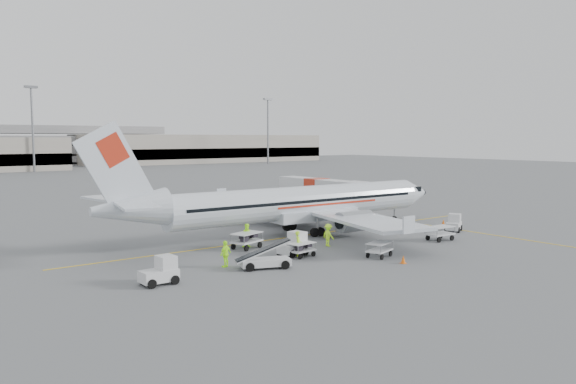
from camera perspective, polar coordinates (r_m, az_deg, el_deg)
name	(u,v)px	position (r m, az deg, el deg)	size (l,w,h in m)	color
ground	(301,236)	(50.62, 1.38, -4.46)	(360.00, 360.00, 0.00)	#56595B
stripe_lead	(301,236)	(50.62, 1.38, -4.45)	(44.00, 0.20, 0.01)	yellow
stripe_cross	(471,232)	(55.45, 18.11, -3.85)	(0.20, 20.00, 0.01)	yellow
terminal_east	(204,149)	(209.93, -8.57, 4.39)	(90.00, 26.00, 10.00)	gray
parking_garage	(66,143)	(206.68, -21.67, 4.60)	(62.00, 24.00, 14.00)	slate
mast_center	(33,130)	(161.02, -24.51, 5.79)	(3.20, 1.20, 22.00)	slate
mast_east	(268,132)	(192.32, -2.06, 6.14)	(3.20, 1.20, 22.00)	slate
aircraft	(303,180)	(51.27, 1.56, 1.19)	(35.56, 27.87, 9.80)	silver
jet_bridge	(317,196)	(65.10, 2.94, -0.41)	(2.94, 15.70, 4.12)	silver
belt_loader	(265,251)	(37.94, -2.31, -5.97)	(4.46, 1.67, 2.41)	silver
tug_fore	(454,223)	(55.17, 16.48, -3.02)	(2.07, 1.19, 1.60)	silver
tug_mid	(293,244)	(42.08, 0.49, -5.29)	(2.24, 1.28, 1.73)	silver
tug_aft	(159,271)	(34.72, -13.01, -7.79)	(2.19, 1.25, 1.69)	silver
cart_loaded_a	(247,241)	(44.76, -4.22, -4.94)	(2.50, 1.48, 1.30)	silver
cart_loaded_b	(302,250)	(41.65, 1.40, -5.88)	(2.04, 1.21, 1.07)	silver
cart_empty_a	(379,250)	(42.04, 9.26, -5.80)	(2.15, 1.27, 1.12)	silver
cart_empty_b	(440,233)	(49.93, 15.18, -4.07)	(2.37, 1.40, 1.24)	silver
cone_nose	(443,222)	(58.64, 15.50, -2.98)	(0.38, 0.38, 0.62)	orange
cone_port	(257,210)	(66.02, -3.22, -1.85)	(0.39, 0.39, 0.64)	orange
cone_stbd	(403,259)	(40.33, 11.63, -6.71)	(0.36, 0.36, 0.60)	orange
crew_a	(298,244)	(41.80, 1.05, -5.26)	(0.69, 0.45, 1.88)	#A8EE1E
crew_b	(248,235)	(45.34, -4.13, -4.42)	(0.92, 0.72, 1.90)	#A8EE1E
crew_c	(328,235)	(45.69, 4.12, -4.38)	(1.18, 0.68, 1.83)	#A8EE1E
crew_d	(226,254)	(38.55, -6.36, -6.26)	(1.07, 0.45, 1.82)	#A8EE1E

